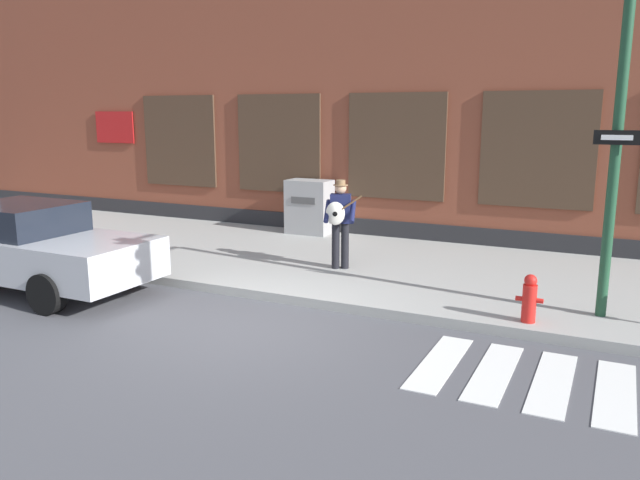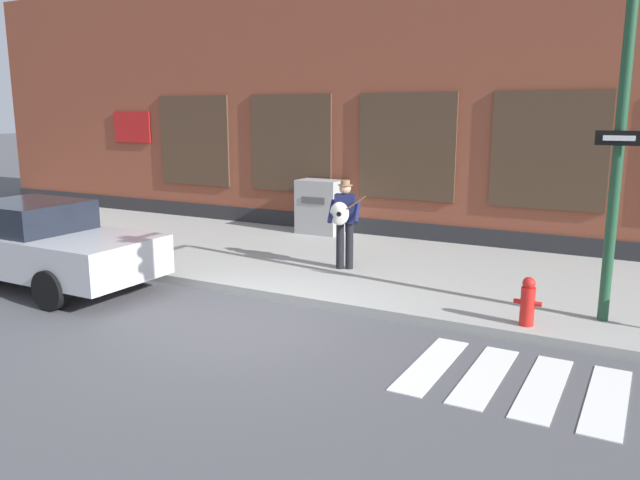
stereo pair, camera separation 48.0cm
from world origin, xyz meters
name	(u,v)px [view 1 (the left image)]	position (x,y,z in m)	size (l,w,h in m)	color
ground_plane	(245,327)	(0.00, 0.00, 0.00)	(160.00, 160.00, 0.00)	#4C4C51
sidewalk	(350,264)	(0.00, 3.92, 0.08)	(28.00, 5.38, 0.16)	#9E9E99
building_backdrop	(423,105)	(0.00, 8.60, 3.29)	(28.00, 4.06, 6.60)	brown
red_car	(30,247)	(-4.48, 0.04, 0.77)	(4.60, 1.99, 1.53)	#B7BABF
busker	(340,219)	(0.08, 3.23, 1.13)	(0.78, 0.66, 1.70)	black
traffic_light	(623,69)	(4.71, 1.10, 3.60)	(0.60, 3.27, 4.94)	#1E472D
utility_box	(309,207)	(-2.05, 6.16, 0.82)	(1.08, 0.67, 1.32)	#9E9E9E
fire_hydrant	(529,299)	(3.78, 1.58, 0.50)	(0.38, 0.20, 0.70)	red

